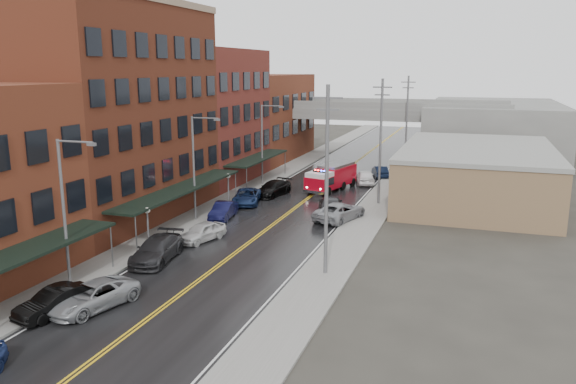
% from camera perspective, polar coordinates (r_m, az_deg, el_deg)
% --- Properties ---
extents(ground, '(220.00, 220.00, 0.00)m').
position_cam_1_polar(ground, '(27.14, -20.82, -16.90)').
color(ground, '#2D2B26').
rests_on(ground, ground).
extents(road, '(11.00, 160.00, 0.02)m').
position_cam_1_polar(road, '(52.06, 0.39, -1.90)').
color(road, black).
rests_on(road, ground).
extents(sidewalk_left, '(3.00, 160.00, 0.15)m').
position_cam_1_polar(sidewalk_left, '(54.70, -6.90, -1.21)').
color(sidewalk_left, slate).
rests_on(sidewalk_left, ground).
extents(sidewalk_right, '(3.00, 160.00, 0.15)m').
position_cam_1_polar(sidewalk_right, '(50.31, 8.32, -2.47)').
color(sidewalk_right, slate).
rests_on(sidewalk_right, ground).
extents(curb_left, '(0.30, 160.00, 0.15)m').
position_cam_1_polar(curb_left, '(54.02, -5.31, -1.35)').
color(curb_left, gray).
rests_on(curb_left, ground).
extents(curb_right, '(0.30, 160.00, 0.15)m').
position_cam_1_polar(curb_right, '(50.61, 6.48, -2.32)').
color(curb_right, gray).
rests_on(curb_right, ground).
extents(brick_building_b, '(9.00, 20.00, 18.00)m').
position_cam_1_polar(brick_building_b, '(50.32, -16.88, 7.46)').
color(brick_building_b, '#512315').
rests_on(brick_building_b, ground).
extents(brick_building_c, '(9.00, 15.00, 15.00)m').
position_cam_1_polar(brick_building_c, '(65.45, -7.88, 7.60)').
color(brick_building_c, maroon).
rests_on(brick_building_c, ground).
extents(brick_building_far, '(9.00, 20.00, 12.00)m').
position_cam_1_polar(brick_building_far, '(81.56, -2.35, 7.60)').
color(brick_building_far, '#5F2B19').
rests_on(brick_building_far, ground).
extents(tan_building, '(14.00, 22.00, 5.00)m').
position_cam_1_polar(tan_building, '(58.83, 18.55, 1.61)').
color(tan_building, '#805F45').
rests_on(tan_building, ground).
extents(right_far_block, '(18.00, 30.00, 8.00)m').
position_cam_1_polar(right_far_block, '(88.37, 20.08, 5.93)').
color(right_far_block, slate).
rests_on(right_far_block, ground).
extents(awning_0, '(2.60, 16.00, 3.09)m').
position_cam_1_polar(awning_0, '(33.46, -26.90, -6.23)').
color(awning_0, black).
rests_on(awning_0, ground).
extents(awning_1, '(2.60, 18.00, 3.09)m').
position_cam_1_polar(awning_1, '(48.09, -10.77, 0.32)').
color(awning_1, black).
rests_on(awning_1, ground).
extents(awning_2, '(2.60, 13.00, 3.09)m').
position_cam_1_polar(awning_2, '(63.64, -3.06, 3.47)').
color(awning_2, black).
rests_on(awning_2, ground).
extents(globe_lamp_1, '(0.44, 0.44, 3.12)m').
position_cam_1_polar(globe_lamp_1, '(41.87, -14.09, -2.61)').
color(globe_lamp_1, '#59595B').
rests_on(globe_lamp_1, ground).
extents(globe_lamp_2, '(0.44, 0.44, 3.12)m').
position_cam_1_polar(globe_lamp_2, '(53.83, -6.09, 1.03)').
color(globe_lamp_2, '#59595B').
rests_on(globe_lamp_2, ground).
extents(street_lamp_0, '(2.64, 0.22, 9.00)m').
position_cam_1_polar(street_lamp_0, '(35.05, -21.56, -1.20)').
color(street_lamp_0, '#59595B').
rests_on(street_lamp_0, ground).
extents(street_lamp_1, '(2.64, 0.22, 9.00)m').
position_cam_1_polar(street_lamp_1, '(48.10, -9.31, 3.04)').
color(street_lamp_1, '#59595B').
rests_on(street_lamp_1, ground).
extents(street_lamp_2, '(2.64, 0.22, 9.00)m').
position_cam_1_polar(street_lamp_2, '(62.53, -2.45, 5.35)').
color(street_lamp_2, '#59595B').
rests_on(street_lamp_2, ground).
extents(utility_pole_0, '(1.80, 0.24, 12.00)m').
position_cam_1_polar(utility_pole_0, '(34.63, 3.95, 1.40)').
color(utility_pole_0, '#59595B').
rests_on(utility_pole_0, ground).
extents(utility_pole_1, '(1.80, 0.24, 12.00)m').
position_cam_1_polar(utility_pole_1, '(53.99, 9.39, 5.26)').
color(utility_pole_1, '#59595B').
rests_on(utility_pole_1, ground).
extents(utility_pole_2, '(1.80, 0.24, 12.00)m').
position_cam_1_polar(utility_pole_2, '(73.69, 11.96, 7.06)').
color(utility_pole_2, '#59595B').
rests_on(utility_pole_2, ground).
extents(overpass, '(40.00, 10.00, 7.50)m').
position_cam_1_polar(overpass, '(81.73, 7.50, 7.51)').
color(overpass, slate).
rests_on(overpass, ground).
extents(fire_truck, '(4.42, 7.90, 2.75)m').
position_cam_1_polar(fire_truck, '(60.62, 4.41, 1.57)').
color(fire_truck, '#A90718').
rests_on(fire_truck, ground).
extents(parked_car_left_1, '(2.55, 4.65, 1.45)m').
position_cam_1_polar(parked_car_left_1, '(33.03, -22.55, -10.24)').
color(parked_car_left_1, black).
rests_on(parked_car_left_1, ground).
extents(parked_car_left_2, '(3.73, 5.69, 1.46)m').
position_cam_1_polar(parked_car_left_2, '(33.07, -19.24, -9.93)').
color(parked_car_left_2, gray).
rests_on(parked_car_left_2, ground).
extents(parked_car_left_3, '(3.07, 5.86, 1.62)m').
position_cam_1_polar(parked_car_left_3, '(39.57, -13.19, -5.71)').
color(parked_car_left_3, '#232325').
rests_on(parked_car_left_3, ground).
extents(parked_car_left_4, '(2.84, 4.53, 1.44)m').
position_cam_1_polar(parked_car_left_4, '(43.41, -8.74, -4.02)').
color(parked_car_left_4, silver).
rests_on(parked_car_left_4, ground).
extents(parked_car_left_5, '(2.08, 4.52, 1.44)m').
position_cam_1_polar(parked_car_left_5, '(49.55, -6.59, -1.88)').
color(parked_car_left_5, black).
rests_on(parked_car_left_5, ground).
extents(parked_car_left_6, '(3.65, 5.63, 1.44)m').
position_cam_1_polar(parked_car_left_6, '(54.69, -4.20, -0.46)').
color(parked_car_left_6, '#14254C').
rests_on(parked_car_left_6, ground).
extents(parked_car_left_7, '(3.07, 5.52, 1.51)m').
position_cam_1_polar(parked_car_left_7, '(58.04, -1.55, 0.36)').
color(parked_car_left_7, black).
rests_on(parked_car_left_7, ground).
extents(parked_car_right_0, '(4.18, 6.19, 1.58)m').
position_cam_1_polar(parked_car_right_0, '(48.84, 5.30, -1.98)').
color(parked_car_right_0, gray).
rests_on(parked_car_right_0, ground).
extents(parked_car_right_1, '(3.50, 5.80, 1.57)m').
position_cam_1_polar(parked_car_right_1, '(51.09, 4.34, -1.31)').
color(parked_car_right_1, '#29292C').
rests_on(parked_car_right_1, ground).
extents(parked_car_right_2, '(3.11, 5.13, 1.63)m').
position_cam_1_polar(parked_car_right_2, '(64.40, 7.85, 1.52)').
color(parked_car_right_2, white).
rests_on(parked_car_right_2, ground).
extents(parked_car_right_3, '(2.74, 4.43, 1.38)m').
position_cam_1_polar(parked_car_right_3, '(68.84, 9.33, 2.07)').
color(parked_car_right_3, black).
rests_on(parked_car_right_3, ground).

